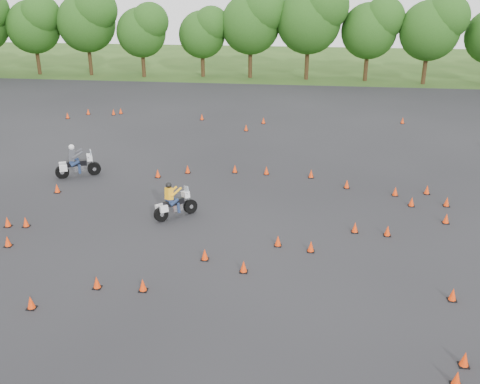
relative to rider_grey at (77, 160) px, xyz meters
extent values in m
plane|color=#2D5119|center=(9.65, -8.15, -0.96)|extent=(140.00, 140.00, 0.00)
plane|color=black|center=(9.65, -2.15, -0.95)|extent=(62.00, 62.00, 0.00)
cone|color=#FF3C0A|center=(5.31, -11.03, -0.73)|extent=(0.26, 0.26, 0.45)
cone|color=#FF3C0A|center=(-2.98, 14.11, -0.73)|extent=(0.26, 0.26, 0.45)
cone|color=#FF3C0A|center=(-0.55, -6.61, -0.73)|extent=(0.26, 0.26, 0.45)
cone|color=#FF3C0A|center=(-5.06, 13.99, -0.73)|extent=(0.26, 0.26, 0.45)
cone|color=#FF3C0A|center=(8.78, -8.50, -0.73)|extent=(0.26, 0.26, 0.45)
cone|color=#FF3C0A|center=(0.45, -8.40, -0.73)|extent=(0.26, 0.26, 0.45)
cone|color=#FF3C0A|center=(17.83, -10.26, -0.73)|extent=(0.26, 0.26, 0.45)
cone|color=#FF3C0A|center=(-2.53, 14.57, -0.73)|extent=(0.26, 0.26, 0.45)
cone|color=#FF3C0A|center=(-0.14, -2.45, -0.73)|extent=(0.26, 0.26, 0.45)
cone|color=#FF3C0A|center=(19.05, -3.81, -0.73)|extent=(0.26, 0.26, 0.45)
cone|color=#FF3C0A|center=(3.58, -12.53, -0.73)|extent=(0.26, 0.26, 0.45)
cone|color=#FF3C0A|center=(0.26, -6.52, -0.73)|extent=(0.26, 0.26, 0.45)
cone|color=#FF3C0A|center=(7.01, -11.00, -0.73)|extent=(0.26, 0.26, 0.45)
cone|color=#FF3C0A|center=(10.43, 1.64, -0.73)|extent=(0.26, 0.26, 0.45)
cone|color=#FF3C0A|center=(4.45, 13.41, -0.73)|extent=(0.26, 0.26, 0.45)
cone|color=#FF3C0A|center=(-6.19, 12.54, -0.73)|extent=(0.26, 0.26, 0.45)
cone|color=#FF3C0A|center=(10.42, -9.25, -0.73)|extent=(0.26, 0.26, 0.45)
cone|color=#FF3C0A|center=(5.95, 1.31, -0.73)|extent=(0.26, 0.26, 0.45)
cone|color=#FF3C0A|center=(16.24, -5.44, -0.73)|extent=(0.26, 0.26, 0.45)
cone|color=#FF3C0A|center=(19.53, -1.79, -0.73)|extent=(0.26, 0.26, 0.45)
cone|color=#FF3C0A|center=(12.95, 1.41, -0.73)|extent=(0.26, 0.26, 0.45)
cone|color=#FF3C0A|center=(17.35, -13.71, -0.73)|extent=(0.26, 0.26, 0.45)
cone|color=#FF3C0A|center=(11.59, -6.96, -0.73)|extent=(0.26, 0.26, 0.45)
cone|color=#FF3C0A|center=(17.83, -2.00, -0.73)|extent=(0.26, 0.26, 0.45)
cone|color=#FF3C0A|center=(9.33, 12.89, -0.73)|extent=(0.26, 0.26, 0.45)
cone|color=#FF3C0A|center=(17.23, -0.71, -0.73)|extent=(0.26, 0.26, 0.45)
cone|color=#FF3C0A|center=(14.87, -5.27, -0.73)|extent=(0.26, 0.26, 0.45)
cone|color=#FF3C0A|center=(19.87, 14.21, -0.73)|extent=(0.26, 0.26, 0.45)
cone|color=#FF3C0A|center=(8.62, 1.71, -0.73)|extent=(0.26, 0.26, 0.45)
cone|color=#FF3C0A|center=(18.89, -0.27, -0.73)|extent=(0.26, 0.26, 0.45)
cone|color=#FF3C0A|center=(14.83, 0.05, -0.73)|extent=(0.26, 0.26, 0.45)
cone|color=#FF3C0A|center=(8.24, 10.67, -0.73)|extent=(0.26, 0.26, 0.45)
cone|color=#FF3C0A|center=(12.95, -7.30, -0.73)|extent=(0.26, 0.26, 0.45)
cone|color=#FF3C0A|center=(16.92, -14.57, -0.73)|extent=(0.26, 0.26, 0.45)
cone|color=#FF3C0A|center=(4.45, 0.40, -0.73)|extent=(0.26, 0.26, 0.45)
camera|label=1|loc=(12.48, -26.83, 9.48)|focal=40.00mm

